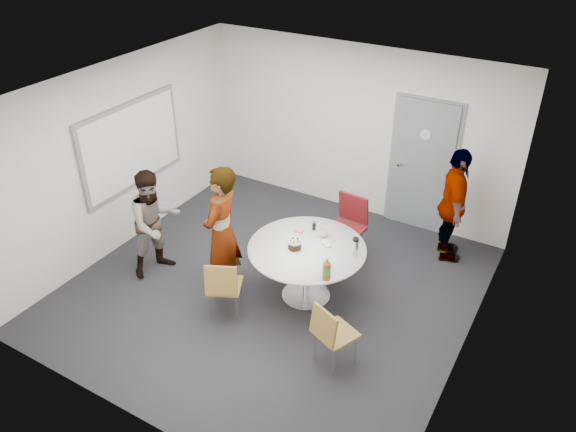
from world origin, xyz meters
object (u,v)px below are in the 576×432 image
Objects in this scene: person_main at (222,232)px; chair_near_right at (331,331)px; chair_near_left at (223,285)px; chair_far at (349,221)px; person_left at (155,223)px; person_right at (453,206)px; table at (308,255)px; whiteboard at (132,145)px; door at (422,166)px.

chair_near_right is at bearing 63.86° from person_main.
chair_far reaches higher than chair_near_left.
chair_near_left is 1.45m from person_left.
person_main is at bearing 111.55° from person_right.
person_main reaches higher than table.
whiteboard is 1.28× the size of table.
person_main is (-1.82, 0.54, 0.39)m from chair_near_right.
chair_near_right is 0.46× the size of person_main.
person_main is (-1.64, -2.81, -0.13)m from door.
chair_far is at bearing 87.06° from table.
chair_near_right is at bearing -49.83° from table.
person_main is 1.05m from person_left.
chair_near_left is at bearing -128.62° from table.
chair_far is 0.65× the size of person_left.
whiteboard is 1.06× the size of person_main.
chair_near_right is 0.85× the size of chair_far.
table is 1.13m from person_main.
chair_near_left is (-1.31, -3.29, -0.51)m from door.
table is at bearing 153.02° from chair_near_right.
person_left is 4.08m from person_right.
person_right is (0.50, 2.75, 0.34)m from chair_near_right.
chair_near_right is at bearing 147.55° from person_right.
chair_far is (-0.56, -1.33, -0.42)m from door.
whiteboard is at bearing 177.32° from table.
whiteboard is at bearing 74.09° from person_left.
person_main is at bearing 58.33° from chair_far.
chair_far is (3.00, 0.95, -0.85)m from whiteboard.
person_right reaches higher than table.
chair_near_left is 3.36m from person_right.
chair_far reaches higher than chair_near_right.
person_main reaches higher than chair_near_left.
table is at bearing 25.86° from chair_near_left.
whiteboard is at bearing 89.55° from person_right.
table is (2.95, -0.14, -0.78)m from whiteboard.
person_main is (-1.03, -0.39, 0.23)m from table.
table is 0.97× the size of person_left.
person_right reaches higher than chair_near_left.
person_right reaches higher than chair_far.
whiteboard is 1.25× the size of person_left.
whiteboard is at bearing 130.41° from chair_near_left.
door is 2.48× the size of chair_near_left.
person_left is at bearing 41.29° from chair_far.
chair_near_left is 2.10m from chair_far.
whiteboard reaches higher than person_right.
chair_near_left is 1.02× the size of chair_near_right.
table is (-0.61, -2.42, -0.36)m from door.
person_right is (1.98, 2.69, 0.33)m from chair_near_left.
person_left is (-1.04, -0.10, -0.14)m from person_main.
whiteboard is (-3.56, -2.28, 0.42)m from door.
whiteboard is 2.06m from person_main.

